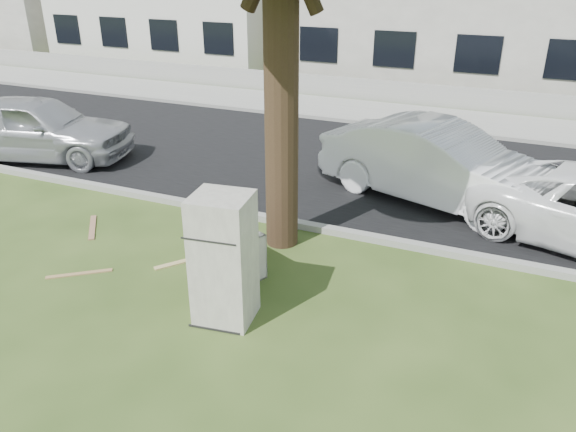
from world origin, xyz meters
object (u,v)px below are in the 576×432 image
at_px(car_center, 438,164).
at_px(car_left, 36,128).
at_px(cabinet, 232,252).
at_px(fridge, 224,259).

height_order(car_center, car_left, car_center).
relative_size(car_center, car_left, 1.05).
bearing_deg(car_left, car_center, -97.58).
bearing_deg(car_left, cabinet, -128.04).
distance_m(fridge, car_left, 8.43).
distance_m(fridge, cabinet, 1.30).
xyz_separation_m(fridge, car_center, (1.88, 5.22, -0.12)).
bearing_deg(fridge, car_left, 143.73).
relative_size(cabinet, car_left, 0.21).
xyz_separation_m(fridge, cabinet, (-0.48, 1.08, -0.53)).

